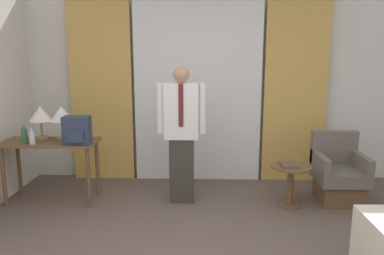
{
  "coord_description": "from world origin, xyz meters",
  "views": [
    {
      "loc": [
        0.05,
        -2.59,
        1.82
      ],
      "look_at": [
        -0.06,
        1.65,
        0.97
      ],
      "focal_mm": 35.0,
      "sensor_mm": 36.0,
      "label": 1
    }
  ],
  "objects_px": {
    "table_lamp_left": "(40,115)",
    "desk": "(51,151)",
    "table_lamp_right": "(62,115)",
    "armchair": "(338,176)",
    "side_table": "(291,179)",
    "book": "(289,165)",
    "bottle_near_edge": "(24,136)",
    "bottle_by_lamp": "(32,138)",
    "backpack": "(77,131)",
    "person": "(181,130)"
  },
  "relations": [
    {
      "from": "desk",
      "to": "person",
      "type": "height_order",
      "value": "person"
    },
    {
      "from": "bottle_near_edge",
      "to": "book",
      "type": "distance_m",
      "value": 3.16
    },
    {
      "from": "table_lamp_right",
      "to": "side_table",
      "type": "distance_m",
      "value": 2.88
    },
    {
      "from": "book",
      "to": "desk",
      "type": "bearing_deg",
      "value": 177.11
    },
    {
      "from": "side_table",
      "to": "bottle_by_lamp",
      "type": "bearing_deg",
      "value": -179.48
    },
    {
      "from": "desk",
      "to": "bottle_by_lamp",
      "type": "height_order",
      "value": "bottle_by_lamp"
    },
    {
      "from": "bottle_by_lamp",
      "to": "armchair",
      "type": "distance_m",
      "value": 3.73
    },
    {
      "from": "bottle_by_lamp",
      "to": "person",
      "type": "distance_m",
      "value": 1.76
    },
    {
      "from": "armchair",
      "to": "side_table",
      "type": "height_order",
      "value": "armchair"
    },
    {
      "from": "person",
      "to": "side_table",
      "type": "xyz_separation_m",
      "value": [
        1.3,
        -0.13,
        -0.56
      ]
    },
    {
      "from": "table_lamp_right",
      "to": "bottle_by_lamp",
      "type": "height_order",
      "value": "table_lamp_right"
    },
    {
      "from": "bottle_by_lamp",
      "to": "side_table",
      "type": "distance_m",
      "value": 3.1
    },
    {
      "from": "backpack",
      "to": "armchair",
      "type": "xyz_separation_m",
      "value": [
        3.16,
        0.22,
        -0.6
      ]
    },
    {
      "from": "table_lamp_left",
      "to": "backpack",
      "type": "relative_size",
      "value": 1.26
    },
    {
      "from": "desk",
      "to": "backpack",
      "type": "height_order",
      "value": "backpack"
    },
    {
      "from": "bottle_by_lamp",
      "to": "table_lamp_left",
      "type": "bearing_deg",
      "value": 86.64
    },
    {
      "from": "desk",
      "to": "bottle_by_lamp",
      "type": "bearing_deg",
      "value": -134.48
    },
    {
      "from": "side_table",
      "to": "table_lamp_left",
      "type": "bearing_deg",
      "value": 175.97
    },
    {
      "from": "armchair",
      "to": "side_table",
      "type": "relative_size",
      "value": 1.65
    },
    {
      "from": "desk",
      "to": "book",
      "type": "xyz_separation_m",
      "value": [
        2.88,
        -0.15,
        -0.11
      ]
    },
    {
      "from": "person",
      "to": "side_table",
      "type": "height_order",
      "value": "person"
    },
    {
      "from": "table_lamp_right",
      "to": "desk",
      "type": "bearing_deg",
      "value": -144.5
    },
    {
      "from": "book",
      "to": "bottle_near_edge",
      "type": "bearing_deg",
      "value": 179.17
    },
    {
      "from": "armchair",
      "to": "book",
      "type": "distance_m",
      "value": 0.73
    },
    {
      "from": "bottle_near_edge",
      "to": "backpack",
      "type": "xyz_separation_m",
      "value": [
        0.65,
        -0.04,
        0.07
      ]
    },
    {
      "from": "table_lamp_left",
      "to": "table_lamp_right",
      "type": "distance_m",
      "value": 0.26
    },
    {
      "from": "bottle_near_edge",
      "to": "table_lamp_right",
      "type": "bearing_deg",
      "value": 26.27
    },
    {
      "from": "person",
      "to": "side_table",
      "type": "distance_m",
      "value": 1.43
    },
    {
      "from": "bottle_near_edge",
      "to": "armchair",
      "type": "distance_m",
      "value": 3.85
    },
    {
      "from": "table_lamp_right",
      "to": "bottle_near_edge",
      "type": "xyz_separation_m",
      "value": [
        -0.39,
        -0.19,
        -0.22
      ]
    },
    {
      "from": "side_table",
      "to": "book",
      "type": "xyz_separation_m",
      "value": [
        -0.03,
        -0.02,
        0.18
      ]
    },
    {
      "from": "bottle_by_lamp",
      "to": "person",
      "type": "xyz_separation_m",
      "value": [
        1.75,
        0.15,
        0.07
      ]
    },
    {
      "from": "bottle_by_lamp",
      "to": "backpack",
      "type": "height_order",
      "value": "backpack"
    },
    {
      "from": "table_lamp_left",
      "to": "person",
      "type": "bearing_deg",
      "value": -2.87
    },
    {
      "from": "desk",
      "to": "side_table",
      "type": "distance_m",
      "value": 2.93
    },
    {
      "from": "table_lamp_left",
      "to": "backpack",
      "type": "height_order",
      "value": "table_lamp_left"
    },
    {
      "from": "table_lamp_right",
      "to": "armchair",
      "type": "relative_size",
      "value": 0.5
    },
    {
      "from": "desk",
      "to": "side_table",
      "type": "height_order",
      "value": "desk"
    },
    {
      "from": "table_lamp_left",
      "to": "bottle_near_edge",
      "type": "distance_m",
      "value": 0.32
    },
    {
      "from": "desk",
      "to": "book",
      "type": "distance_m",
      "value": 2.89
    },
    {
      "from": "armchair",
      "to": "book",
      "type": "xyz_separation_m",
      "value": [
        -0.66,
        -0.22,
        0.2
      ]
    },
    {
      "from": "person",
      "to": "book",
      "type": "relative_size",
      "value": 7.83
    },
    {
      "from": "bottle_near_edge",
      "to": "side_table",
      "type": "distance_m",
      "value": 3.21
    },
    {
      "from": "table_lamp_right",
      "to": "armchair",
      "type": "distance_m",
      "value": 3.49
    },
    {
      "from": "book",
      "to": "side_table",
      "type": "bearing_deg",
      "value": 41.26
    },
    {
      "from": "table_lamp_right",
      "to": "backpack",
      "type": "distance_m",
      "value": 0.37
    },
    {
      "from": "bottle_by_lamp",
      "to": "side_table",
      "type": "xyz_separation_m",
      "value": [
        3.06,
        0.03,
        -0.49
      ]
    },
    {
      "from": "table_lamp_left",
      "to": "bottle_near_edge",
      "type": "height_order",
      "value": "table_lamp_left"
    },
    {
      "from": "table_lamp_left",
      "to": "desk",
      "type": "bearing_deg",
      "value": -35.5
    },
    {
      "from": "book",
      "to": "table_lamp_right",
      "type": "bearing_deg",
      "value": 175.04
    }
  ]
}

